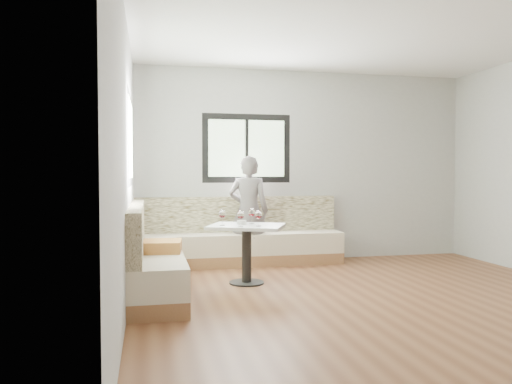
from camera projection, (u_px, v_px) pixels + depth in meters
room at (372, 161)px, 5.07m from camera, size 5.01×5.01×2.81m
banquette at (206, 249)px, 6.30m from camera, size 2.90×2.80×0.95m
table at (247, 240)px, 5.82m from camera, size 1.03×0.93×0.69m
person at (249, 211)px, 6.93m from camera, size 0.65×0.53×1.53m
olive_ramekin at (242, 222)px, 5.86m from camera, size 0.11×0.11×0.05m
wine_glass_a at (222, 214)px, 5.73m from camera, size 0.08×0.08×0.18m
wine_glass_b at (241, 215)px, 5.61m from camera, size 0.08×0.08×0.18m
wine_glass_c at (258, 215)px, 5.64m from camera, size 0.08×0.08×0.18m
wine_glass_d at (252, 213)px, 5.93m from camera, size 0.08×0.08×0.18m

